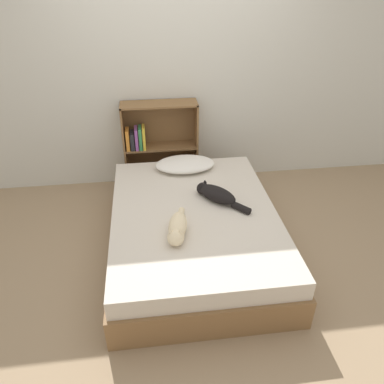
{
  "coord_description": "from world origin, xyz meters",
  "views": [
    {
      "loc": [
        -0.36,
        -2.63,
        2.31
      ],
      "look_at": [
        0.0,
        0.15,
        0.54
      ],
      "focal_mm": 35.0,
      "sensor_mm": 36.0,
      "label": 1
    }
  ],
  "objects_px": {
    "cat_light": "(177,228)",
    "pillow": "(185,164)",
    "bed": "(194,231)",
    "bookshelf": "(157,143)",
    "cat_dark": "(216,194)"
  },
  "relations": [
    {
      "from": "pillow",
      "to": "cat_dark",
      "type": "distance_m",
      "value": 0.65
    },
    {
      "from": "bed",
      "to": "bookshelf",
      "type": "xyz_separation_m",
      "value": [
        -0.25,
        1.25,
        0.3
      ]
    },
    {
      "from": "bed",
      "to": "bookshelf",
      "type": "height_order",
      "value": "bookshelf"
    },
    {
      "from": "bed",
      "to": "pillow",
      "type": "distance_m",
      "value": 0.81
    },
    {
      "from": "bed",
      "to": "cat_light",
      "type": "height_order",
      "value": "cat_light"
    },
    {
      "from": "cat_light",
      "to": "pillow",
      "type": "bearing_deg",
      "value": -177.57
    },
    {
      "from": "bookshelf",
      "to": "pillow",
      "type": "bearing_deg",
      "value": -62.02
    },
    {
      "from": "bookshelf",
      "to": "bed",
      "type": "bearing_deg",
      "value": -78.52
    },
    {
      "from": "cat_light",
      "to": "bookshelf",
      "type": "distance_m",
      "value": 1.57
    },
    {
      "from": "pillow",
      "to": "bookshelf",
      "type": "height_order",
      "value": "bookshelf"
    },
    {
      "from": "cat_dark",
      "to": "bookshelf",
      "type": "bearing_deg",
      "value": -19.07
    },
    {
      "from": "pillow",
      "to": "bed",
      "type": "bearing_deg",
      "value": -90.44
    },
    {
      "from": "pillow",
      "to": "cat_dark",
      "type": "height_order",
      "value": "cat_dark"
    },
    {
      "from": "bed",
      "to": "cat_dark",
      "type": "height_order",
      "value": "cat_dark"
    },
    {
      "from": "pillow",
      "to": "cat_light",
      "type": "relative_size",
      "value": 1.23
    }
  ]
}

